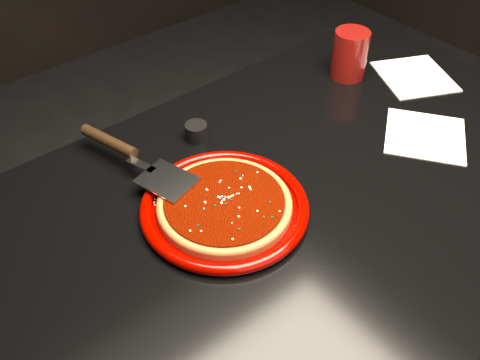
# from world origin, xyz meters

# --- Properties ---
(table) EXTENTS (1.20, 0.80, 0.75)m
(table) POSITION_xyz_m (0.00, 0.00, 0.38)
(table) COLOR black
(table) RESTS_ON floor
(plate) EXTENTS (0.32, 0.32, 0.02)m
(plate) POSITION_xyz_m (-0.18, 0.05, 0.76)
(plate) COLOR #700200
(plate) RESTS_ON table
(pizza_crust) EXTENTS (0.26, 0.26, 0.01)m
(pizza_crust) POSITION_xyz_m (-0.18, 0.05, 0.76)
(pizza_crust) COLOR brown
(pizza_crust) RESTS_ON plate
(pizza_crust_rim) EXTENTS (0.26, 0.26, 0.02)m
(pizza_crust_rim) POSITION_xyz_m (-0.18, 0.05, 0.77)
(pizza_crust_rim) COLOR brown
(pizza_crust_rim) RESTS_ON plate
(pizza_sauce) EXTENTS (0.23, 0.23, 0.01)m
(pizza_sauce) POSITION_xyz_m (-0.18, 0.05, 0.77)
(pizza_sauce) COLOR #620E00
(pizza_sauce) RESTS_ON plate
(parmesan_dusting) EXTENTS (0.21, 0.21, 0.01)m
(parmesan_dusting) POSITION_xyz_m (-0.18, 0.05, 0.78)
(parmesan_dusting) COLOR #FEF2C4
(parmesan_dusting) RESTS_ON plate
(basil_flecks) EXTENTS (0.19, 0.19, 0.00)m
(basil_flecks) POSITION_xyz_m (-0.18, 0.05, 0.78)
(basil_flecks) COLOR black
(basil_flecks) RESTS_ON plate
(pizza_server) EXTENTS (0.18, 0.34, 0.02)m
(pizza_server) POSITION_xyz_m (-0.25, 0.23, 0.79)
(pizza_server) COLOR silver
(pizza_server) RESTS_ON plate
(cup) EXTENTS (0.10, 0.10, 0.11)m
(cup) POSITION_xyz_m (0.33, 0.22, 0.81)
(cup) COLOR maroon
(cup) RESTS_ON table
(napkin_a) EXTENTS (0.22, 0.22, 0.00)m
(napkin_a) POSITION_xyz_m (0.27, -0.05, 0.75)
(napkin_a) COLOR white
(napkin_a) RESTS_ON table
(napkin_b) EXTENTS (0.22, 0.22, 0.00)m
(napkin_b) POSITION_xyz_m (0.45, 0.11, 0.75)
(napkin_b) COLOR white
(napkin_b) RESTS_ON table
(ramekin) EXTENTS (0.06, 0.06, 0.04)m
(ramekin) POSITION_xyz_m (-0.10, 0.25, 0.77)
(ramekin) COLOR black
(ramekin) RESTS_ON table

